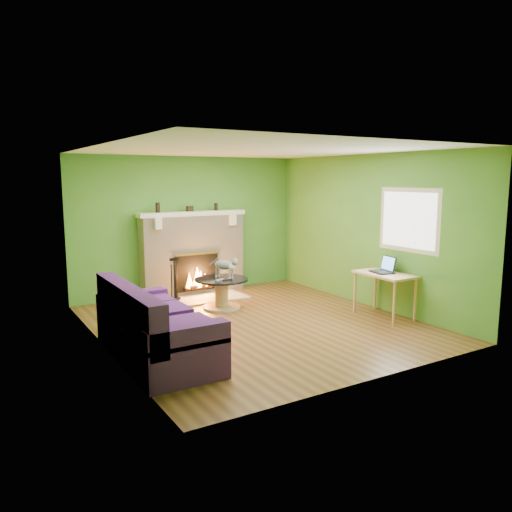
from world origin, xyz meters
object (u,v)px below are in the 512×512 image
Objects in this scene: desk at (385,278)px; coffee_table at (222,291)px; sofa at (152,330)px; cat at (224,267)px.

coffee_table is at bearing 137.51° from desk.
sofa is 3.63× the size of cat.
sofa is 2.50m from coffee_table.
desk is at bearing -69.46° from cat.
sofa is at bearing -162.43° from cat.
desk is (3.81, -0.11, 0.26)m from sofa.
sofa reaches higher than coffee_table.
cat reaches higher than desk.
coffee_table is (1.83, 1.70, -0.07)m from sofa.
sofa is 2.30× the size of coffee_table.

